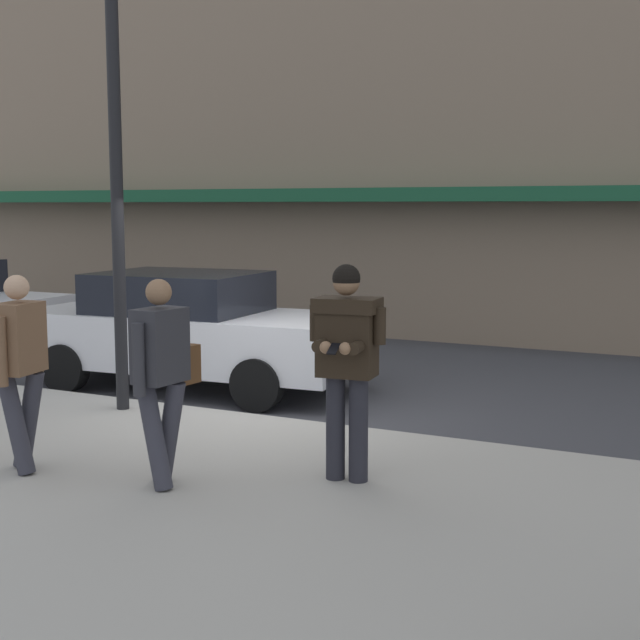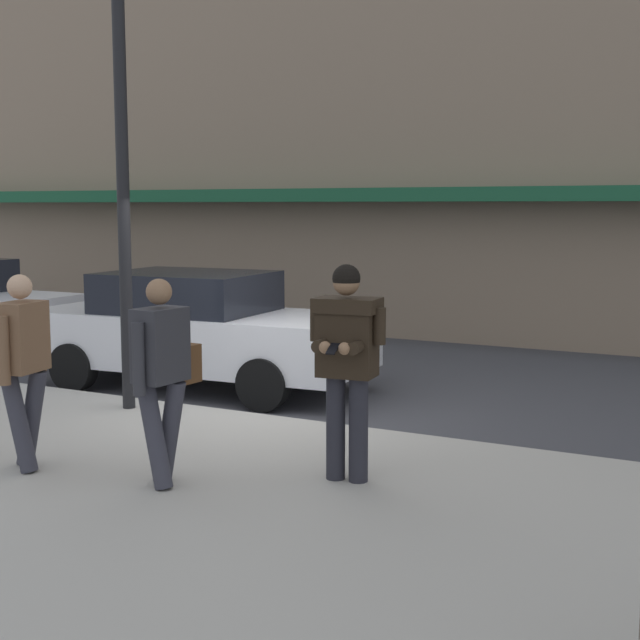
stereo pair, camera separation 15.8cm
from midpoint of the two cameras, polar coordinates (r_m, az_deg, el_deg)
The scene contains 9 objects.
ground_plane at distance 10.11m, azimuth -4.45°, elevation -6.50°, with size 80.00×80.00×0.00m, color #3D3D42.
sidewalk at distance 7.27m, azimuth -9.40°, elevation -11.56°, with size 32.00×5.30×0.14m, color #A8A399.
curb_paint_line at distance 9.69m, azimuth 0.82°, elevation -7.07°, with size 28.00×0.12×0.01m, color silver.
storefront_facade at distance 17.69m, azimuth 13.49°, elevation 18.06°, with size 28.00×4.70×11.55m.
parked_sedan_mid at distance 11.88m, azimuth -8.77°, elevation -0.59°, with size 4.61×2.16×1.54m.
man_texting_on_phone at distance 7.29m, azimuth 1.11°, elevation -1.85°, with size 0.65×0.61×1.81m.
pedestrian_with_bag at distance 7.31m, azimuth -10.67°, elevation -3.09°, with size 0.35×0.72×1.70m.
pedestrian_dark_coat at distance 8.02m, azimuth -19.20°, elevation -2.45°, with size 0.38×0.59×1.70m.
street_lamp_post at distance 10.11m, azimuth -13.41°, elevation 11.26°, with size 0.36×0.36×4.88m.
Camera 1 is at (5.02, -8.43, 2.41)m, focal length 50.00 mm.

